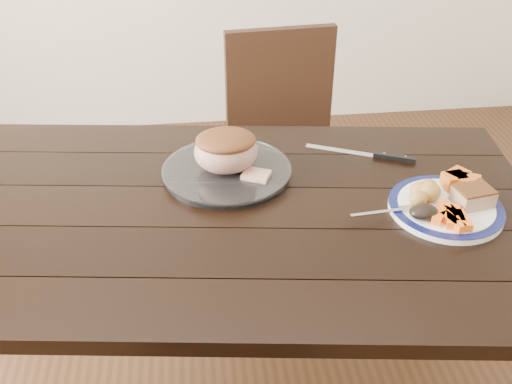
{
  "coord_description": "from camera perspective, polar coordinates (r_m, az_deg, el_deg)",
  "views": [
    {
      "loc": [
        -0.06,
        -1.18,
        1.57
      ],
      "look_at": [
        0.08,
        -0.02,
        0.8
      ],
      "focal_mm": 40.0,
      "sensor_mm": 36.0,
      "label": 1
    }
  ],
  "objects": [
    {
      "name": "roasted_potatoes",
      "position": [
        1.48,
        16.61,
        0.01
      ],
      "size": [
        0.09,
        0.09,
        0.05
      ],
      "color": "gold",
      "rests_on": "dinner_plate"
    },
    {
      "name": "dinner_plate",
      "position": [
        1.5,
        18.41,
        -1.54
      ],
      "size": [
        0.28,
        0.28,
        0.02
      ],
      "primitive_type": "cylinder",
      "color": "white",
      "rests_on": "dining_table"
    },
    {
      "name": "cut_slice",
      "position": [
        1.52,
        0.01,
        1.64
      ],
      "size": [
        0.09,
        0.08,
        0.02
      ],
      "primitive_type": "cube",
      "rotation": [
        0.0,
        0.0,
        -0.44
      ],
      "color": "tan",
      "rests_on": "serving_platter"
    },
    {
      "name": "serving_platter",
      "position": [
        1.57,
        -2.95,
        1.99
      ],
      "size": [
        0.34,
        0.34,
        0.02
      ],
      "primitive_type": "cylinder",
      "color": "white",
      "rests_on": "dining_table"
    },
    {
      "name": "fork",
      "position": [
        1.43,
        13.29,
        -1.9
      ],
      "size": [
        0.18,
        0.03,
        0.0
      ],
      "rotation": [
        0.0,
        0.0,
        0.09
      ],
      "color": "silver",
      "rests_on": "dinner_plate"
    },
    {
      "name": "dark_mushroom",
      "position": [
        1.42,
        16.43,
        -1.91
      ],
      "size": [
        0.07,
        0.05,
        0.03
      ],
      "primitive_type": "ellipsoid",
      "color": "black",
      "rests_on": "dinner_plate"
    },
    {
      "name": "chair_far",
      "position": [
        2.22,
        2.97,
        5.11
      ],
      "size": [
        0.46,
        0.47,
        0.93
      ],
      "rotation": [
        0.0,
        0.0,
        3.23
      ],
      "color": "black",
      "rests_on": "ground"
    },
    {
      "name": "carrot_batons",
      "position": [
        1.43,
        19.02,
        -2.38
      ],
      "size": [
        0.09,
        0.12,
        0.02
      ],
      "color": "orange",
      "rests_on": "dinner_plate"
    },
    {
      "name": "carving_knife",
      "position": [
        1.69,
        12.35,
        3.58
      ],
      "size": [
        0.3,
        0.15,
        0.01
      ],
      "rotation": [
        0.0,
        0.0,
        -0.43
      ],
      "color": "silver",
      "rests_on": "dining_table"
    },
    {
      "name": "pumpkin_wedges",
      "position": [
        1.56,
        19.7,
        1.08
      ],
      "size": [
        0.1,
        0.1,
        0.04
      ],
      "color": "orange",
      "rests_on": "dinner_plate"
    },
    {
      "name": "roast_joint",
      "position": [
        1.53,
        -3.02,
        4.04
      ],
      "size": [
        0.17,
        0.15,
        0.11
      ],
      "primitive_type": "ellipsoid",
      "color": "tan",
      "rests_on": "serving_platter"
    },
    {
      "name": "plate_rim",
      "position": [
        1.49,
        18.46,
        -1.28
      ],
      "size": [
        0.28,
        0.28,
        0.02
      ],
      "primitive_type": "torus",
      "color": "#0D1345",
      "rests_on": "dinner_plate"
    },
    {
      "name": "dining_table",
      "position": [
        1.5,
        -3.14,
        -4.34
      ],
      "size": [
        1.7,
        1.1,
        0.75
      ],
      "rotation": [
        0.0,
        0.0,
        -0.13
      ],
      "color": "black",
      "rests_on": "ground"
    },
    {
      "name": "pork_slice",
      "position": [
        1.5,
        20.86,
        -0.47
      ],
      "size": [
        0.1,
        0.08,
        0.04
      ],
      "primitive_type": "cube",
      "rotation": [
        0.0,
        0.0,
        0.17
      ],
      "color": "tan",
      "rests_on": "dinner_plate"
    }
  ]
}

